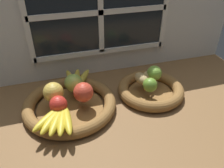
{
  "coord_description": "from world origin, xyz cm",
  "views": [
    {
      "loc": [
        -24.38,
        -70.79,
        60.28
      ],
      "look_at": [
        -2.09,
        3.07,
        8.74
      ],
      "focal_mm": 36.31,
      "sensor_mm": 36.0,
      "label": 1
    }
  ],
  "objects_px": {
    "banana_bunch_front": "(58,118)",
    "lime_near": "(150,85)",
    "potato_back": "(151,75)",
    "fruit_bowl_left": "(70,104)",
    "chili_pepper": "(152,84)",
    "apple_green_back": "(73,83)",
    "apple_golden_left": "(53,92)",
    "apple_red_front": "(58,104)",
    "apple_red_right": "(83,92)",
    "fruit_bowl_right": "(150,90)",
    "lime_far": "(154,73)",
    "potato_oblong": "(141,79)",
    "banana_bunch_back": "(77,80)"
  },
  "relations": [
    {
      "from": "fruit_bowl_right",
      "to": "apple_green_back",
      "type": "relative_size",
      "value": 3.89
    },
    {
      "from": "fruit_bowl_left",
      "to": "lime_far",
      "type": "distance_m",
      "value": 0.39
    },
    {
      "from": "fruit_bowl_left",
      "to": "chili_pepper",
      "type": "xyz_separation_m",
      "value": [
        0.36,
        -0.01,
        0.03
      ]
    },
    {
      "from": "apple_green_back",
      "to": "apple_golden_left",
      "type": "xyz_separation_m",
      "value": [
        -0.09,
        -0.05,
        0.0
      ]
    },
    {
      "from": "potato_oblong",
      "to": "lime_far",
      "type": "height_order",
      "value": "lime_far"
    },
    {
      "from": "banana_bunch_back",
      "to": "apple_green_back",
      "type": "bearing_deg",
      "value": -109.54
    },
    {
      "from": "banana_bunch_front",
      "to": "lime_near",
      "type": "relative_size",
      "value": 2.85
    },
    {
      "from": "apple_golden_left",
      "to": "banana_bunch_back",
      "type": "distance_m",
      "value": 0.15
    },
    {
      "from": "banana_bunch_back",
      "to": "lime_near",
      "type": "bearing_deg",
      "value": -28.88
    },
    {
      "from": "banana_bunch_back",
      "to": "lime_near",
      "type": "distance_m",
      "value": 0.32
    },
    {
      "from": "apple_red_right",
      "to": "lime_far",
      "type": "height_order",
      "value": "apple_red_right"
    },
    {
      "from": "fruit_bowl_right",
      "to": "apple_golden_left",
      "type": "height_order",
      "value": "apple_golden_left"
    },
    {
      "from": "apple_red_front",
      "to": "lime_near",
      "type": "height_order",
      "value": "apple_red_front"
    },
    {
      "from": "apple_green_back",
      "to": "potato_back",
      "type": "bearing_deg",
      "value": -2.28
    },
    {
      "from": "apple_green_back",
      "to": "potato_oblong",
      "type": "height_order",
      "value": "apple_green_back"
    },
    {
      "from": "apple_red_front",
      "to": "banana_bunch_front",
      "type": "bearing_deg",
      "value": -99.02
    },
    {
      "from": "apple_golden_left",
      "to": "chili_pepper",
      "type": "relative_size",
      "value": 0.8
    },
    {
      "from": "apple_red_front",
      "to": "apple_golden_left",
      "type": "relative_size",
      "value": 0.82
    },
    {
      "from": "apple_red_front",
      "to": "potato_back",
      "type": "bearing_deg",
      "value": 14.03
    },
    {
      "from": "banana_bunch_front",
      "to": "banana_bunch_back",
      "type": "distance_m",
      "value": 0.26
    },
    {
      "from": "apple_golden_left",
      "to": "apple_red_right",
      "type": "bearing_deg",
      "value": -16.52
    },
    {
      "from": "fruit_bowl_left",
      "to": "apple_red_right",
      "type": "distance_m",
      "value": 0.09
    },
    {
      "from": "lime_far",
      "to": "chili_pepper",
      "type": "distance_m",
      "value": 0.06
    },
    {
      "from": "apple_red_front",
      "to": "chili_pepper",
      "type": "distance_m",
      "value": 0.41
    },
    {
      "from": "apple_golden_left",
      "to": "banana_bunch_back",
      "type": "xyz_separation_m",
      "value": [
        0.11,
        0.11,
        -0.03
      ]
    },
    {
      "from": "apple_golden_left",
      "to": "potato_oblong",
      "type": "bearing_deg",
      "value": 2.6
    },
    {
      "from": "lime_near",
      "to": "chili_pepper",
      "type": "relative_size",
      "value": 0.61
    },
    {
      "from": "potato_oblong",
      "to": "lime_near",
      "type": "bearing_deg",
      "value": -81.35
    },
    {
      "from": "banana_bunch_front",
      "to": "lime_far",
      "type": "height_order",
      "value": "lime_far"
    },
    {
      "from": "banana_bunch_front",
      "to": "chili_pepper",
      "type": "xyz_separation_m",
      "value": [
        0.41,
        0.11,
        -0.01
      ]
    },
    {
      "from": "banana_bunch_front",
      "to": "lime_near",
      "type": "xyz_separation_m",
      "value": [
        0.39,
        0.08,
        0.01
      ]
    },
    {
      "from": "potato_oblong",
      "to": "lime_far",
      "type": "xyz_separation_m",
      "value": [
        0.07,
        0.01,
        0.01
      ]
    },
    {
      "from": "apple_red_right",
      "to": "banana_bunch_front",
      "type": "relative_size",
      "value": 0.45
    },
    {
      "from": "fruit_bowl_right",
      "to": "fruit_bowl_left",
      "type": "bearing_deg",
      "value": 180.0
    },
    {
      "from": "potato_back",
      "to": "lime_near",
      "type": "relative_size",
      "value": 1.18
    },
    {
      "from": "potato_back",
      "to": "lime_near",
      "type": "bearing_deg",
      "value": -118.98
    },
    {
      "from": "potato_back",
      "to": "chili_pepper",
      "type": "bearing_deg",
      "value": -111.72
    },
    {
      "from": "apple_golden_left",
      "to": "potato_back",
      "type": "height_order",
      "value": "apple_golden_left"
    },
    {
      "from": "apple_green_back",
      "to": "apple_golden_left",
      "type": "height_order",
      "value": "apple_golden_left"
    },
    {
      "from": "apple_red_right",
      "to": "lime_far",
      "type": "distance_m",
      "value": 0.34
    },
    {
      "from": "banana_bunch_front",
      "to": "potato_oblong",
      "type": "xyz_separation_m",
      "value": [
        0.38,
        0.15,
        0.01
      ]
    },
    {
      "from": "apple_green_back",
      "to": "banana_bunch_back",
      "type": "xyz_separation_m",
      "value": [
        0.02,
        0.06,
        -0.02
      ]
    },
    {
      "from": "fruit_bowl_left",
      "to": "banana_bunch_front",
      "type": "distance_m",
      "value": 0.14
    },
    {
      "from": "fruit_bowl_right",
      "to": "lime_far",
      "type": "bearing_deg",
      "value": 52.13
    },
    {
      "from": "fruit_bowl_left",
      "to": "fruit_bowl_right",
      "type": "relative_size",
      "value": 1.29
    },
    {
      "from": "fruit_bowl_left",
      "to": "potato_oblong",
      "type": "relative_size",
      "value": 4.78
    },
    {
      "from": "apple_red_right",
      "to": "banana_bunch_front",
      "type": "xyz_separation_m",
      "value": [
        -0.11,
        -0.1,
        -0.02
      ]
    },
    {
      "from": "banana_bunch_back",
      "to": "banana_bunch_front",
      "type": "bearing_deg",
      "value": -113.91
    },
    {
      "from": "apple_red_front",
      "to": "lime_near",
      "type": "bearing_deg",
      "value": 3.54
    },
    {
      "from": "potato_back",
      "to": "fruit_bowl_left",
      "type": "bearing_deg",
      "value": -173.39
    }
  ]
}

